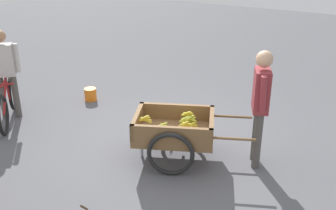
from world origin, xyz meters
TOP-DOWN VIEW (x-y plane):
  - ground_plane at (0.00, 0.00)m, footprint 24.00×24.00m
  - fruit_cart at (-0.29, 0.24)m, footprint 1.81×1.30m
  - vendor_person at (-1.36, -0.18)m, footprint 0.31×0.52m
  - bicycle at (2.78, 0.44)m, footprint 1.08×1.34m
  - cyclist_person at (2.87, 0.32)m, footprint 0.42×0.40m
  - plastic_bucket at (2.12, -0.93)m, footprint 0.23×0.23m

SIDE VIEW (x-z plane):
  - ground_plane at x=0.00m, z-range 0.00..0.00m
  - plastic_bucket at x=2.12m, z-range 0.00..0.24m
  - bicycle at x=2.78m, z-range -0.07..0.78m
  - fruit_cart at x=-0.29m, z-range 0.09..0.79m
  - cyclist_person at x=2.87m, z-range 0.15..1.70m
  - vendor_person at x=-1.36m, z-range 0.17..1.81m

